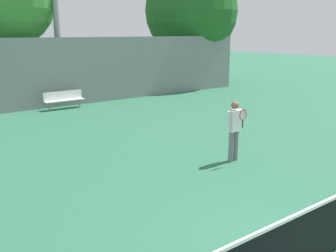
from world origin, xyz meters
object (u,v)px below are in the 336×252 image
at_px(tennis_net, 315,235).
at_px(light_pole_center_back, 55,0).
at_px(bench_courtside_far, 64,98).
at_px(tree_dark_dense, 191,11).
at_px(tennis_player, 234,127).

distance_m(tennis_net, light_pole_center_back, 16.76).
bearing_deg(tennis_net, light_pole_center_back, 80.65).
xyz_separation_m(tennis_net, bench_courtside_far, (2.22, 14.70, -0.03)).
bearing_deg(tree_dark_dense, tennis_player, -126.70).
distance_m(bench_courtside_far, tree_dark_dense, 11.76).
relative_size(light_pole_center_back, tree_dark_dense, 1.14).
bearing_deg(tennis_net, tree_dark_dense, 54.13).
relative_size(tennis_net, light_pole_center_back, 1.32).
xyz_separation_m(tennis_player, bench_courtside_far, (-0.61, 10.37, -0.48)).
bearing_deg(tennis_player, tree_dark_dense, 47.32).
bearing_deg(light_pole_center_back, bench_courtside_far, -107.92).
relative_size(tennis_net, tree_dark_dense, 1.50).
xyz_separation_m(tennis_net, tree_dark_dense, (12.73, 17.60, 4.38)).
relative_size(tennis_player, bench_courtside_far, 0.90).
bearing_deg(bench_courtside_far, tennis_net, -98.61).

